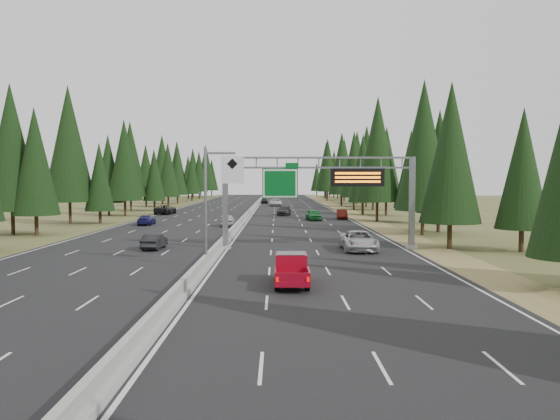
{
  "coord_description": "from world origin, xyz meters",
  "views": [
    {
      "loc": [
        4.75,
        -11.16,
        5.89
      ],
      "look_at": [
        4.92,
        20.0,
        4.19
      ],
      "focal_mm": 35.0,
      "sensor_mm": 36.0,
      "label": 1
    }
  ],
  "objects": [
    {
      "name": "car_ahead_dkred",
      "position": [
        14.5,
        70.66,
        0.79
      ],
      "size": [
        1.77,
        4.41,
        1.43
      ],
      "primitive_type": "imported",
      "rotation": [
        0.0,
        0.0,
        -0.06
      ],
      "color": "#56150C",
      "rests_on": "road"
    },
    {
      "name": "car_ahead_green",
      "position": [
        10.05,
        67.89,
        0.88
      ],
      "size": [
        2.33,
        4.85,
        1.6
      ],
      "primitive_type": "imported",
      "rotation": [
        0.0,
        0.0,
        0.1
      ],
      "color": "#166026",
      "rests_on": "road"
    },
    {
      "name": "car_ahead_white",
      "position": [
        4.4,
        112.72,
        0.89
      ],
      "size": [
        2.77,
        5.84,
        1.61
      ],
      "primitive_type": "imported",
      "rotation": [
        0.0,
        0.0,
        0.02
      ],
      "color": "silver",
      "rests_on": "road"
    },
    {
      "name": "car_onc_white",
      "position": [
        -1.5,
        57.89,
        0.83
      ],
      "size": [
        1.89,
        4.44,
        1.5
      ],
      "primitive_type": "imported",
      "rotation": [
        0.0,
        0.0,
        3.17
      ],
      "color": "#B6B6B6",
      "rests_on": "road"
    },
    {
      "name": "sign_gantry",
      "position": [
        8.92,
        34.88,
        5.27
      ],
      "size": [
        16.75,
        0.98,
        7.8
      ],
      "color": "slate",
      "rests_on": "road"
    },
    {
      "name": "hov_sign_pole",
      "position": [
        0.58,
        24.97,
        4.72
      ],
      "size": [
        2.8,
        0.5,
        8.0
      ],
      "color": "slate",
      "rests_on": "road"
    },
    {
      "name": "car_onc_far",
      "position": [
        -14.5,
        82.59,
        0.88
      ],
      "size": [
        3.16,
        6.0,
        1.61
      ],
      "primitive_type": "imported",
      "rotation": [
        0.0,
        0.0,
        3.06
      ],
      "color": "black",
      "rests_on": "road"
    },
    {
      "name": "red_pickup",
      "position": [
        5.54,
        19.21,
        1.01
      ],
      "size": [
        1.84,
        5.16,
        1.68
      ],
      "color": "black",
      "rests_on": "road"
    },
    {
      "name": "tree_row_right",
      "position": [
        21.87,
        76.18,
        9.25
      ],
      "size": [
        12.21,
        242.97,
        18.42
      ],
      "color": "black",
      "rests_on": "ground"
    },
    {
      "name": "car_onc_near",
      "position": [
        -5.65,
        34.78,
        0.73
      ],
      "size": [
        1.56,
        3.99,
        1.29
      ],
      "primitive_type": "imported",
      "rotation": [
        0.0,
        0.0,
        3.09
      ],
      "color": "black",
      "rests_on": "road"
    },
    {
      "name": "car_ahead_far",
      "position": [
        1.5,
        125.78,
        0.78
      ],
      "size": [
        1.93,
        4.19,
        1.39
      ],
      "primitive_type": "imported",
      "rotation": [
        0.0,
        0.0,
        0.07
      ],
      "color": "black",
      "rests_on": "road"
    },
    {
      "name": "median_barrier",
      "position": [
        0.0,
        80.0,
        0.41
      ],
      "size": [
        0.7,
        260.0,
        0.85
      ],
      "color": "gray",
      "rests_on": "road"
    },
    {
      "name": "tree_row_left",
      "position": [
        -22.11,
        69.81,
        9.26
      ],
      "size": [
        11.9,
        241.46,
        18.81
      ],
      "color": "black",
      "rests_on": "ground"
    },
    {
      "name": "shoulder_left",
      "position": [
        -17.8,
        80.0,
        0.03
      ],
      "size": [
        3.6,
        260.0,
        0.06
      ],
      "primitive_type": "cube",
      "color": "#4F5427",
      "rests_on": "ground"
    },
    {
      "name": "car_ahead_dkgrey",
      "position": [
        5.91,
        79.51,
        0.83
      ],
      "size": [
        2.55,
        5.32,
        1.49
      ],
      "primitive_type": "imported",
      "rotation": [
        0.0,
        0.0,
        -0.09
      ],
      "color": "black",
      "rests_on": "road"
    },
    {
      "name": "shoulder_right",
      "position": [
        17.8,
        80.0,
        0.03
      ],
      "size": [
        3.6,
        260.0,
        0.06
      ],
      "primitive_type": "cube",
      "color": "olive",
      "rests_on": "ground"
    },
    {
      "name": "silver_minivan",
      "position": [
        11.51,
        33.72,
        0.9
      ],
      "size": [
        2.73,
        5.88,
        1.63
      ],
      "primitive_type": "imported",
      "rotation": [
        0.0,
        0.0,
        0.0
      ],
      "color": "#B4B3B8",
      "rests_on": "road"
    },
    {
      "name": "road",
      "position": [
        0.0,
        80.0,
        0.04
      ],
      "size": [
        32.0,
        260.0,
        0.08
      ],
      "primitive_type": "cube",
      "color": "black",
      "rests_on": "ground"
    },
    {
      "name": "car_onc_blue",
      "position": [
        -12.33,
        59.88,
        0.73
      ],
      "size": [
        2.02,
        4.56,
        1.3
      ],
      "primitive_type": "imported",
      "rotation": [
        0.0,
        0.0,
        3.19
      ],
      "color": "navy",
      "rests_on": "road"
    }
  ]
}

